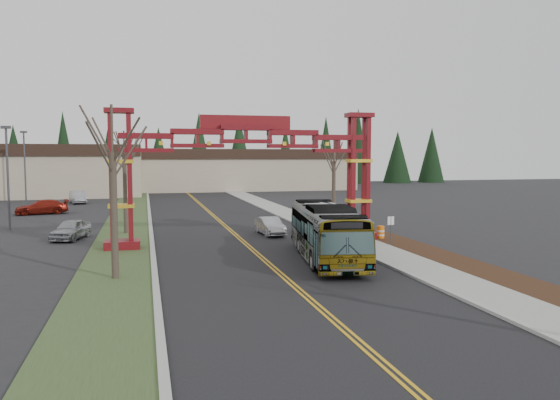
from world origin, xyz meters
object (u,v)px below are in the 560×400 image
object	(u,v)px
parked_car_far_a	(78,197)
retail_building_east	(239,169)
barrel_mid	(369,230)
bare_tree_right_far	(334,162)
bare_tree_median_near	(112,153)
barrel_south	(381,233)
gateway_arch	(246,155)
parked_car_mid_a	(42,207)
street_sign	(391,225)
barrel_north	(355,223)
transit_bus	(326,232)
silver_sedan	(270,226)
light_pole_far	(25,161)
light_pole_near	(8,170)
bare_tree_median_mid	(124,158)
parked_car_near_a	(71,229)
bare_tree_median_far	(130,156)

from	to	relation	value
parked_car_far_a	retail_building_east	bearing A→B (deg)	32.72
retail_building_east	barrel_mid	world-z (taller)	retail_building_east
retail_building_east	bare_tree_right_far	xyz separation A→B (m)	(0.00, -51.17, 1.90)
bare_tree_median_near	bare_tree_right_far	bearing A→B (deg)	47.14
barrel_south	parked_car_far_a	bearing A→B (deg)	123.73
gateway_arch	parked_car_mid_a	size ratio (longest dim) A/B	3.58
street_sign	barrel_north	xyz separation A→B (m)	(0.76, 8.08, -0.90)
gateway_arch	transit_bus	bearing A→B (deg)	-61.44
silver_sedan	street_sign	world-z (taller)	street_sign
bare_tree_right_far	street_sign	size ratio (longest dim) A/B	3.81
retail_building_east	light_pole_far	xyz separation A→B (m)	(-31.12, -23.41, 1.70)
parked_car_far_a	light_pole_near	xyz separation A→B (m)	(-2.50, -24.25, 4.04)
retail_building_east	silver_sedan	distance (m)	58.50
barrel_mid	light_pole_far	bearing A→B (deg)	129.34
bare_tree_median_near	barrel_north	bearing A→B (deg)	37.24
bare_tree_median_mid	parked_car_near_a	bearing A→B (deg)	-153.86
parked_car_far_a	barrel_south	bearing A→B (deg)	-69.80
parked_car_mid_a	light_pole_far	world-z (taller)	light_pole_far
barrel_mid	transit_bus	bearing A→B (deg)	-127.63
silver_sedan	light_pole_far	distance (m)	42.12
silver_sedan	parked_car_near_a	world-z (taller)	parked_car_near_a
barrel_mid	parked_car_near_a	bearing A→B (deg)	169.34
bare_tree_median_mid	bare_tree_right_far	distance (m)	18.37
retail_building_east	light_pole_near	size ratio (longest dim) A/B	4.57
bare_tree_median_mid	bare_tree_right_far	bearing A→B (deg)	11.47
gateway_arch	barrel_south	bearing A→B (deg)	-1.32
retail_building_east	parked_car_near_a	bearing A→B (deg)	-110.98
parked_car_mid_a	bare_tree_median_mid	xyz separation A→B (m)	(8.77, -16.58, 5.06)
retail_building_east	parked_car_mid_a	bearing A→B (deg)	-124.99
street_sign	barrel_south	xyz separation A→B (m)	(0.67, 3.01, -0.95)
parked_car_far_a	bare_tree_median_far	distance (m)	14.38
transit_bus	barrel_mid	world-z (taller)	transit_bus
barrel_mid	barrel_south	bearing A→B (deg)	-81.37
light_pole_near	light_pole_far	xyz separation A→B (m)	(-3.94, 26.61, 0.40)
parked_car_near_a	parked_car_far_a	xyz separation A→B (m)	(-2.95, 30.88, 0.05)
transit_bus	silver_sedan	distance (m)	10.44
silver_sedan	gateway_arch	bearing A→B (deg)	-126.95
retail_building_east	barrel_south	xyz separation A→B (m)	(-0.37, -62.18, -3.02)
transit_bus	bare_tree_right_far	distance (m)	18.74
bare_tree_right_far	retail_building_east	bearing A→B (deg)	90.00
gateway_arch	bare_tree_right_far	world-z (taller)	gateway_arch
parked_car_mid_a	barrel_north	size ratio (longest dim) A/B	4.65
transit_bus	bare_tree_median_near	world-z (taller)	bare_tree_median_near
parked_car_near_a	barrel_south	xyz separation A→B (m)	(21.35, -5.52, -0.22)
light_pole_near	bare_tree_median_far	bearing A→B (deg)	53.87
light_pole_far	barrel_north	bearing A→B (deg)	-47.53
barrel_south	gateway_arch	bearing A→B (deg)	178.68
transit_bus	silver_sedan	size ratio (longest dim) A/B	2.85
light_pole_near	light_pole_far	size ratio (longest dim) A/B	0.92
transit_bus	barrel_north	xyz separation A→B (m)	(6.26, 11.22, -1.05)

